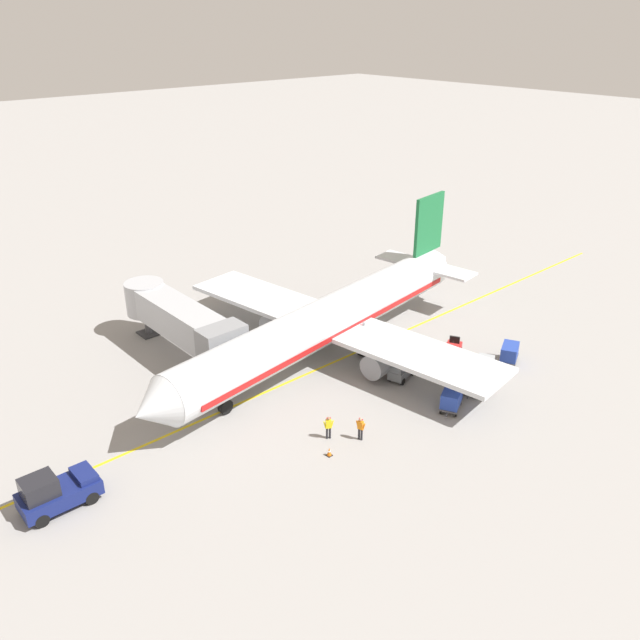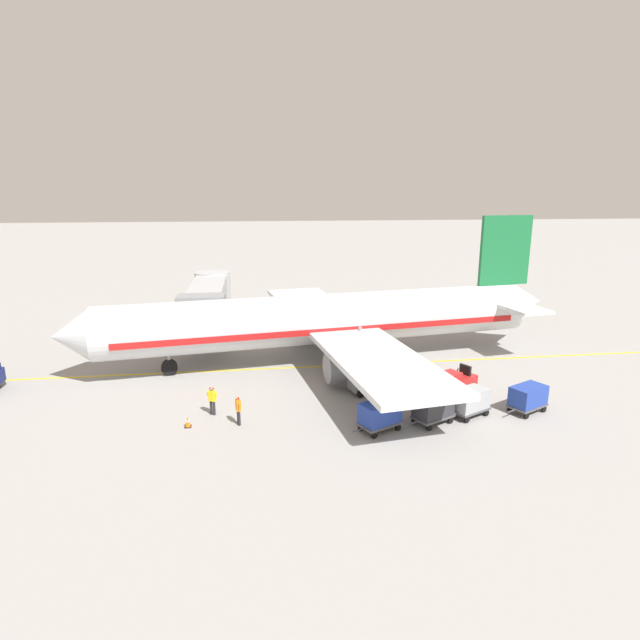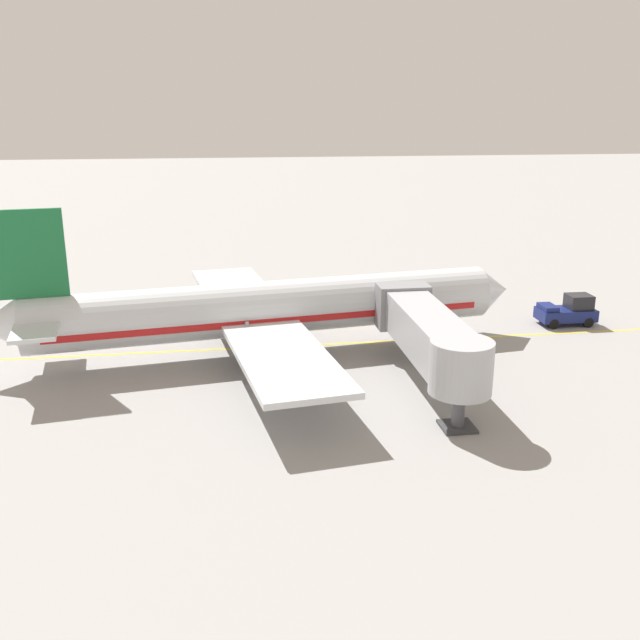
{
  "view_description": "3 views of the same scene",
  "coord_description": "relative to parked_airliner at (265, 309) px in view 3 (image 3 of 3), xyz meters",
  "views": [
    {
      "loc": [
        -33.98,
        31.86,
        25.79
      ],
      "look_at": [
        2.06,
        -0.09,
        2.99
      ],
      "focal_mm": 36.39,
      "sensor_mm": 36.0,
      "label": 1
    },
    {
      "loc": [
        -35.08,
        5.11,
        12.33
      ],
      "look_at": [
        1.66,
        0.21,
        3.09
      ],
      "focal_mm": 28.65,
      "sensor_mm": 36.0,
      "label": 2
    },
    {
      "loc": [
        47.64,
        -3.29,
        16.48
      ],
      "look_at": [
        2.57,
        3.3,
        2.66
      ],
      "focal_mm": 39.4,
      "sensor_mm": 36.0,
      "label": 3
    }
  ],
  "objects": [
    {
      "name": "ground_plane",
      "position": [
        -1.23,
        0.3,
        -3.19
      ],
      "size": [
        400.0,
        400.0,
        0.0
      ],
      "primitive_type": "plane",
      "color": "gray"
    },
    {
      "name": "gate_lead_in_line",
      "position": [
        -1.23,
        0.3,
        -3.18
      ],
      "size": [
        0.24,
        80.0,
        0.01
      ],
      "primitive_type": "cube",
      "color": "gold",
      "rests_on": "ground"
    },
    {
      "name": "parked_airliner",
      "position": [
        0.0,
        0.0,
        0.0
      ],
      "size": [
        30.43,
        37.31,
        10.63
      ],
      "color": "silver",
      "rests_on": "ground"
    },
    {
      "name": "jet_bridge",
      "position": [
        7.8,
        9.27,
        0.27
      ],
      "size": [
        14.61,
        3.5,
        4.98
      ],
      "color": "#A8AAAF",
      "rests_on": "ground"
    },
    {
      "name": "pushback_tractor",
      "position": [
        -3.34,
        24.07,
        -2.09
      ],
      "size": [
        2.26,
        4.42,
        2.4
      ],
      "color": "navy",
      "rests_on": "ground"
    },
    {
      "name": "baggage_tug_lead",
      "position": [
        -6.62,
        -1.59,
        -2.47
      ],
      "size": [
        1.86,
        2.73,
        1.62
      ],
      "color": "slate",
      "rests_on": "ground"
    },
    {
      "name": "baggage_tug_trailing",
      "position": [
        -7.18,
        -7.26,
        -2.47
      ],
      "size": [
        2.23,
        2.77,
        1.62
      ],
      "color": "#B21E1E",
      "rests_on": "ground"
    },
    {
      "name": "baggage_cart_front",
      "position": [
        -11.94,
        -1.04,
        -2.24
      ],
      "size": [
        2.14,
        2.91,
        1.58
      ],
      "color": "#4C4C51",
      "rests_on": "ground"
    },
    {
      "name": "baggage_cart_second_in_train",
      "position": [
        -11.47,
        -4.15,
        -2.24
      ],
      "size": [
        2.14,
        2.91,
        1.58
      ],
      "color": "#4C4C51",
      "rests_on": "ground"
    },
    {
      "name": "baggage_cart_third_in_train",
      "position": [
        -10.81,
        -6.54,
        -2.24
      ],
      "size": [
        2.14,
        2.91,
        1.58
      ],
      "color": "#4C4C51",
      "rests_on": "ground"
    },
    {
      "name": "baggage_cart_tail_end",
      "position": [
        -10.75,
        -10.08,
        -2.24
      ],
      "size": [
        2.14,
        2.91,
        1.58
      ],
      "color": "#4C4C51",
      "rests_on": "ground"
    },
    {
      "name": "ground_crew_wing_walker",
      "position": [
        -10.22,
        6.41,
        -2.23
      ],
      "size": [
        0.72,
        0.33,
        1.69
      ],
      "color": "#232328",
      "rests_on": "ground"
    },
    {
      "name": "ground_crew_loader",
      "position": [
        -8.66,
        -4.31,
        -2.23
      ],
      "size": [
        0.54,
        0.61,
        1.69
      ],
      "color": "#232328",
      "rests_on": "ground"
    },
    {
      "name": "ground_crew_marshaller",
      "position": [
        -8.71,
        7.92,
        -2.23
      ],
      "size": [
        0.44,
        0.67,
        1.69
      ],
      "color": "#232328",
      "rests_on": "ground"
    },
    {
      "name": "safety_cone_nose_left",
      "position": [
        -10.15,
        9.15,
        -2.9
      ],
      "size": [
        0.36,
        0.36,
        0.59
      ],
      "color": "black",
      "rests_on": "ground"
    }
  ]
}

